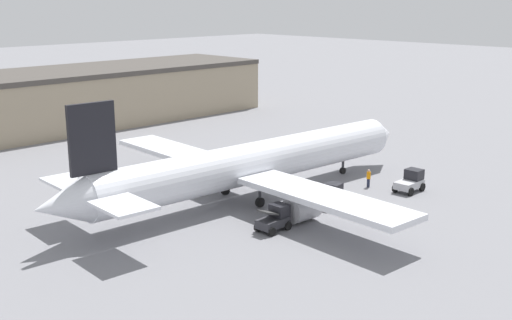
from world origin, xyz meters
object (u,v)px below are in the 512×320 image
ground_crew_worker (369,178)px  baggage_tug (330,196)px  belt_loader_truck (275,219)px  pushback_tug (411,181)px  airplane (248,165)px

ground_crew_worker → baggage_tug: size_ratio=0.59×
ground_crew_worker → belt_loader_truck: 15.56m
ground_crew_worker → pushback_tug: 4.10m
pushback_tug → airplane: bearing=143.4°
belt_loader_truck → pushback_tug: (17.32, -1.91, 0.00)m
ground_crew_worker → belt_loader_truck: bearing=-164.4°
ground_crew_worker → baggage_tug: (-7.27, -0.97, -0.07)m
airplane → belt_loader_truck: (-4.29, -7.47, -2.35)m
airplane → baggage_tug: bearing=-56.2°
ground_crew_worker → belt_loader_truck: belt_loader_truck is taller
belt_loader_truck → pushback_tug: 17.42m
baggage_tug → pushback_tug: pushback_tug is taller
airplane → pushback_tug: size_ratio=13.57×
belt_loader_truck → airplane: bearing=59.3°
baggage_tug → pushback_tug: (9.12, -2.69, 0.07)m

